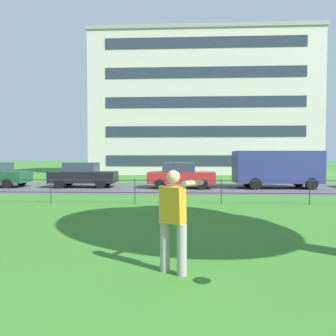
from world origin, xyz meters
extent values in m
cube|color=#4C4C51|center=(0.00, 19.36, 0.00)|extent=(80.00, 6.86, 0.01)
cylinder|color=#232328|center=(-3.45, 13.02, 0.50)|extent=(0.04, 0.04, 1.00)
cylinder|color=#232328|center=(0.00, 13.02, 0.50)|extent=(0.04, 0.04, 1.00)
cylinder|color=#232328|center=(3.45, 13.02, 0.50)|extent=(0.04, 0.04, 1.00)
cylinder|color=#232328|center=(6.89, 13.02, 0.50)|extent=(0.04, 0.04, 1.00)
cylinder|color=#232328|center=(0.00, 13.02, 0.45)|extent=(34.46, 0.03, 0.03)
cylinder|color=#232328|center=(0.00, 13.02, 0.95)|extent=(34.46, 0.03, 0.03)
cylinder|color=gray|center=(1.60, 5.80, 0.41)|extent=(0.16, 0.16, 0.82)
cylinder|color=gray|center=(1.88, 5.64, 0.41)|extent=(0.16, 0.16, 0.82)
cube|color=orange|center=(1.74, 5.72, 1.12)|extent=(0.44, 0.40, 0.60)
sphere|color=tan|center=(1.74, 5.72, 1.56)|extent=(0.22, 0.22, 0.22)
cylinder|color=tan|center=(2.07, 5.89, 1.45)|extent=(0.39, 0.58, 0.11)
cylinder|color=tan|center=(1.55, 5.83, 1.10)|extent=(0.09, 0.09, 0.62)
cylinder|color=black|center=(-8.55, 20.25, 0.30)|extent=(0.60, 0.20, 0.60)
cylinder|color=black|center=(-8.55, 18.63, 0.30)|extent=(0.60, 0.20, 0.60)
cube|color=black|center=(-4.19, 19.53, 0.64)|extent=(4.03, 1.77, 0.68)
cube|color=#2D3847|center=(-4.34, 19.53, 1.26)|extent=(1.93, 1.55, 0.56)
cylinder|color=black|center=(-2.96, 20.36, 0.30)|extent=(0.60, 0.21, 0.60)
cylinder|color=black|center=(-2.93, 18.75, 0.30)|extent=(0.60, 0.21, 0.60)
cylinder|color=black|center=(-5.44, 20.32, 0.30)|extent=(0.60, 0.21, 0.60)
cylinder|color=black|center=(-5.41, 18.70, 0.30)|extent=(0.60, 0.21, 0.60)
cube|color=red|center=(1.87, 19.30, 0.64)|extent=(4.06, 1.86, 0.68)
cube|color=#2D3847|center=(1.72, 19.31, 1.26)|extent=(1.96, 1.59, 0.56)
cylinder|color=black|center=(3.14, 20.06, 0.30)|extent=(0.61, 0.22, 0.60)
cylinder|color=black|center=(3.08, 18.45, 0.30)|extent=(0.61, 0.22, 0.60)
cylinder|color=black|center=(0.66, 20.16, 0.30)|extent=(0.61, 0.22, 0.60)
cylinder|color=black|center=(0.60, 18.55, 0.30)|extent=(0.61, 0.22, 0.60)
cube|color=navy|center=(7.59, 19.54, 1.29)|extent=(5.05, 2.09, 1.90)
cube|color=#283342|center=(9.59, 19.59, 1.62)|extent=(0.16, 1.67, 0.76)
cylinder|color=black|center=(9.26, 20.51, 0.34)|extent=(0.69, 0.26, 0.68)
cylinder|color=black|center=(9.31, 18.65, 0.34)|extent=(0.69, 0.26, 0.68)
cylinder|color=black|center=(6.06, 20.43, 0.34)|extent=(0.69, 0.26, 0.68)
cylinder|color=black|center=(6.11, 18.57, 0.34)|extent=(0.69, 0.26, 0.68)
cube|color=beige|center=(4.22, 37.73, 7.53)|extent=(24.38, 10.38, 15.06)
cube|color=gray|center=(4.22, 37.73, 15.26)|extent=(24.62, 10.62, 0.40)
cube|color=#283342|center=(4.22, 32.51, 1.51)|extent=(20.48, 0.06, 1.10)
cube|color=#283342|center=(4.22, 32.51, 4.52)|extent=(20.48, 0.06, 1.10)
cube|color=#283342|center=(4.22, 32.51, 7.53)|extent=(20.48, 0.06, 1.10)
cube|color=#283342|center=(4.22, 32.51, 10.54)|extent=(20.48, 0.06, 1.10)
cube|color=#283342|center=(4.22, 32.51, 13.55)|extent=(20.48, 0.06, 1.10)
camera|label=1|loc=(1.88, 0.83, 1.88)|focal=32.76mm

